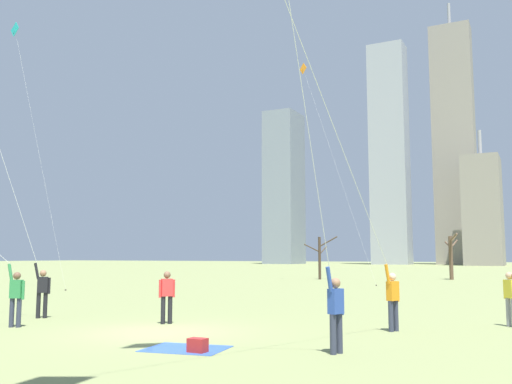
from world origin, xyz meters
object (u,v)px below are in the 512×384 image
at_px(distant_kite_drifting_right_orange, 309,85).
at_px(bare_tree_left_of_center, 320,255).
at_px(kite_flyer_midfield_center_green, 15,205).
at_px(bare_tree_center, 451,253).
at_px(distant_kite_drifting_left_teal, 18,46).
at_px(kite_flyer_midfield_right_white, 315,172).
at_px(picnic_spot, 193,347).
at_px(kite_flyer_midfield_left_red, 353,193).
at_px(bystander_watching_nearby, 167,294).

bearing_deg(distant_kite_drifting_right_orange, bare_tree_left_of_center, 102.63).
height_order(kite_flyer_midfield_center_green, bare_tree_center, kite_flyer_midfield_center_green).
bearing_deg(distant_kite_drifting_left_teal, kite_flyer_midfield_right_white, -29.33).
height_order(distant_kite_drifting_left_teal, bare_tree_center, distant_kite_drifting_left_teal).
relative_size(kite_flyer_midfield_right_white, picnic_spot, 8.98).
xyz_separation_m(kite_flyer_midfield_left_red, bare_tree_left_of_center, (-14.01, 35.72, -1.45)).
distance_m(kite_flyer_midfield_right_white, bare_tree_center, 42.71).
distance_m(distant_kite_drifting_right_orange, distant_kite_drifting_left_teal, 22.46).
bearing_deg(kite_flyer_midfield_center_green, kite_flyer_midfield_right_white, -12.89).
relative_size(kite_flyer_midfield_right_white, distant_kite_drifting_right_orange, 0.97).
relative_size(kite_flyer_midfield_center_green, distant_kite_drifting_left_teal, 1.08).
xyz_separation_m(kite_flyer_midfield_right_white, bystander_watching_nearby, (-6.44, 3.91, -2.91)).
distance_m(kite_flyer_midfield_right_white, distant_kite_drifting_left_teal, 34.22).
relative_size(kite_flyer_midfield_center_green, bystander_watching_nearby, 12.40).
bearing_deg(kite_flyer_midfield_left_red, bystander_watching_nearby, 165.78).
relative_size(bystander_watching_nearby, bare_tree_center, 0.39).
relative_size(bystander_watching_nearby, distant_kite_drifting_right_orange, 0.09).
height_order(kite_flyer_midfield_left_red, distant_kite_drifting_left_teal, distant_kite_drifting_left_teal).
bearing_deg(bare_tree_center, bare_tree_left_of_center, -156.92).
xyz_separation_m(kite_flyer_midfield_center_green, bare_tree_left_of_center, (-1.86, 35.22, -1.68)).
bearing_deg(distant_kite_drifting_left_teal, kite_flyer_midfield_center_green, -39.27).
xyz_separation_m(kite_flyer_midfield_left_red, distant_kite_drifting_left_teal, (-27.79, 13.30, 13.00)).
bearing_deg(picnic_spot, distant_kite_drifting_right_orange, 106.69).
height_order(kite_flyer_midfield_center_green, kite_flyer_midfield_left_red, kite_flyer_midfield_center_green).
xyz_separation_m(distant_kite_drifting_left_teal, bare_tree_left_of_center, (13.79, 22.43, -14.45)).
distance_m(kite_flyer_midfield_left_red, bystander_watching_nearby, 7.29).
xyz_separation_m(bare_tree_center, bare_tree_left_of_center, (-10.78, -4.60, -0.20)).
bearing_deg(bystander_watching_nearby, kite_flyer_midfield_center_green, -168.26).
distance_m(distant_kite_drifting_right_orange, picnic_spot, 37.29).
relative_size(kite_flyer_midfield_right_white, distant_kite_drifting_left_teal, 0.97).
relative_size(distant_kite_drifting_right_orange, picnic_spot, 9.28).
height_order(kite_flyer_midfield_right_white, bystander_watching_nearby, kite_flyer_midfield_right_white).
distance_m(kite_flyer_midfield_left_red, picnic_spot, 5.16).
distance_m(bystander_watching_nearby, bare_tree_left_of_center, 34.89).
bearing_deg(kite_flyer_midfield_center_green, bare_tree_left_of_center, 93.03).
relative_size(picnic_spot, bare_tree_center, 0.48).
xyz_separation_m(kite_flyer_midfield_left_red, picnic_spot, (-3.07, -2.21, -3.51)).
distance_m(kite_flyer_midfield_center_green, bystander_watching_nearby, 6.41).
bearing_deg(kite_flyer_midfield_center_green, distant_kite_drifting_right_orange, 91.10).
bearing_deg(kite_flyer_midfield_center_green, distant_kite_drifting_left_teal, 140.73).
xyz_separation_m(kite_flyer_midfield_center_green, kite_flyer_midfield_right_white, (12.02, -2.75, -0.02)).
xyz_separation_m(distant_kite_drifting_right_orange, picnic_spot, (9.64, -32.15, -16.26)).
distance_m(kite_flyer_midfield_center_green, bare_tree_left_of_center, 35.31).
xyz_separation_m(kite_flyer_midfield_left_red, bystander_watching_nearby, (-6.56, 1.66, -2.70)).
height_order(distant_kite_drifting_right_orange, distant_kite_drifting_left_teal, distant_kite_drifting_left_teal).
bearing_deg(bare_tree_center, distant_kite_drifting_right_orange, -132.40).
bearing_deg(distant_kite_drifting_right_orange, distant_kite_drifting_left_teal, -132.20).
xyz_separation_m(picnic_spot, bare_tree_left_of_center, (-10.93, 37.94, 2.06)).
xyz_separation_m(kite_flyer_midfield_left_red, bare_tree_center, (-3.23, 40.32, -1.25)).
distance_m(kite_flyer_midfield_center_green, distant_kite_drifting_right_orange, 31.98).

